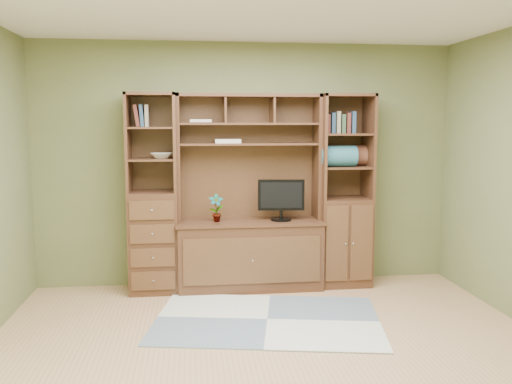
{
  "coord_description": "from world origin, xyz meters",
  "views": [
    {
      "loc": [
        -0.61,
        -3.84,
        1.75
      ],
      "look_at": [
        0.01,
        1.2,
        1.1
      ],
      "focal_mm": 38.0,
      "sensor_mm": 36.0,
      "label": 1
    }
  ],
  "objects": [
    {
      "name": "bowl",
      "position": [
        -0.89,
        1.77,
        1.42
      ],
      "size": [
        0.23,
        0.23,
        0.06
      ],
      "primitive_type": "imported",
      "color": "beige",
      "rests_on": "left_tower"
    },
    {
      "name": "blanket_red",
      "position": [
        1.08,
        1.85,
        1.4
      ],
      "size": [
        0.4,
        0.22,
        0.22
      ],
      "primitive_type": "cube",
      "color": "brown",
      "rests_on": "right_tower"
    },
    {
      "name": "rug",
      "position": [
        0.06,
        0.76,
        0.01
      ],
      "size": [
        2.19,
        1.66,
        0.01
      ],
      "primitive_type": "cube",
      "rotation": [
        0.0,
        0.0,
        -0.19
      ],
      "color": "#9DA2A2",
      "rests_on": "ground"
    },
    {
      "name": "blanket_teal",
      "position": [
        0.94,
        1.73,
        1.4
      ],
      "size": [
        0.38,
        0.22,
        0.22
      ],
      "primitive_type": "cube",
      "color": "#285D69",
      "rests_on": "right_tower"
    },
    {
      "name": "orchid",
      "position": [
        -0.35,
        1.7,
        0.88
      ],
      "size": [
        0.15,
        0.1,
        0.29
      ],
      "primitive_type": "imported",
      "color": "#AC5B3A",
      "rests_on": "center_hutch"
    },
    {
      "name": "magazines",
      "position": [
        -0.21,
        1.82,
        1.56
      ],
      "size": [
        0.27,
        0.19,
        0.04
      ],
      "primitive_type": "cube",
      "color": "beige",
      "rests_on": "center_hutch"
    },
    {
      "name": "room",
      "position": [
        0.0,
        0.0,
        1.3
      ],
      "size": [
        4.6,
        4.1,
        2.64
      ],
      "color": "tan",
      "rests_on": "ground"
    },
    {
      "name": "left_tower",
      "position": [
        -0.99,
        1.77,
        1.02
      ],
      "size": [
        0.5,
        0.45,
        2.05
      ],
      "primitive_type": "cube",
      "color": "#462818",
      "rests_on": "ground"
    },
    {
      "name": "center_hutch",
      "position": [
        0.01,
        1.73,
        1.02
      ],
      "size": [
        1.54,
        0.53,
        2.05
      ],
      "primitive_type": "cube",
      "color": "#462818",
      "rests_on": "ground"
    },
    {
      "name": "monitor",
      "position": [
        0.34,
        1.7,
        1.03
      ],
      "size": [
        0.51,
        0.27,
        0.6
      ],
      "primitive_type": "cube",
      "rotation": [
        0.0,
        0.0,
        -0.11
      ],
      "color": "black",
      "rests_on": "center_hutch"
    },
    {
      "name": "right_tower",
      "position": [
        1.03,
        1.77,
        1.02
      ],
      "size": [
        0.55,
        0.45,
        2.05
      ],
      "primitive_type": "cube",
      "color": "#462818",
      "rests_on": "ground"
    }
  ]
}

